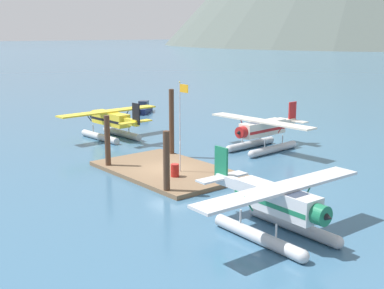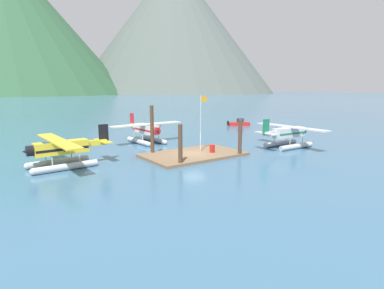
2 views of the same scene
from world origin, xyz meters
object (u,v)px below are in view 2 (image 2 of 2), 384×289
at_px(flagpole, 201,117).
at_px(seaplane_yellow_port_fwd, 61,151).
at_px(fuel_drum, 212,149).
at_px(seaplane_silver_stbd_aft, 289,135).
at_px(boat_red_open_east, 239,123).
at_px(seaplane_cream_bow_centre, 146,132).

height_order(flagpole, seaplane_yellow_port_fwd, flagpole).
relative_size(fuel_drum, seaplane_silver_stbd_aft, 0.08).
distance_m(flagpole, boat_red_open_east, 28.95).
xyz_separation_m(seaplane_yellow_port_fwd, boat_red_open_east, (37.31, 14.49, -1.09)).
bearing_deg(flagpole, fuel_drum, -57.72).
xyz_separation_m(flagpole, boat_red_open_east, (22.89, 17.32, -3.77)).
height_order(fuel_drum, seaplane_silver_stbd_aft, seaplane_silver_stbd_aft).
distance_m(seaplane_silver_stbd_aft, seaplane_cream_bow_centre, 18.91).
height_order(seaplane_silver_stbd_aft, boat_red_open_east, seaplane_silver_stbd_aft).
xyz_separation_m(seaplane_yellow_port_fwd, seaplane_cream_bow_centre, (12.71, 7.48, 0.00)).
distance_m(fuel_drum, seaplane_cream_bow_centre, 11.70).
bearing_deg(seaplane_cream_bow_centre, seaplane_yellow_port_fwd, -149.52).
height_order(flagpole, seaplane_cream_bow_centre, flagpole).
height_order(flagpole, seaplane_silver_stbd_aft, flagpole).
distance_m(fuel_drum, boat_red_open_east, 28.84).
distance_m(seaplane_yellow_port_fwd, boat_red_open_east, 40.04).
height_order(seaplane_silver_stbd_aft, seaplane_cream_bow_centre, same).
bearing_deg(seaplane_yellow_port_fwd, seaplane_silver_stbd_aft, -13.01).
bearing_deg(flagpole, seaplane_cream_bow_centre, 99.42).
relative_size(seaplane_silver_stbd_aft, boat_red_open_east, 2.34).
distance_m(seaplane_silver_stbd_aft, seaplane_yellow_port_fwd, 26.66).
bearing_deg(seaplane_cream_bow_centre, boat_red_open_east, 15.91).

